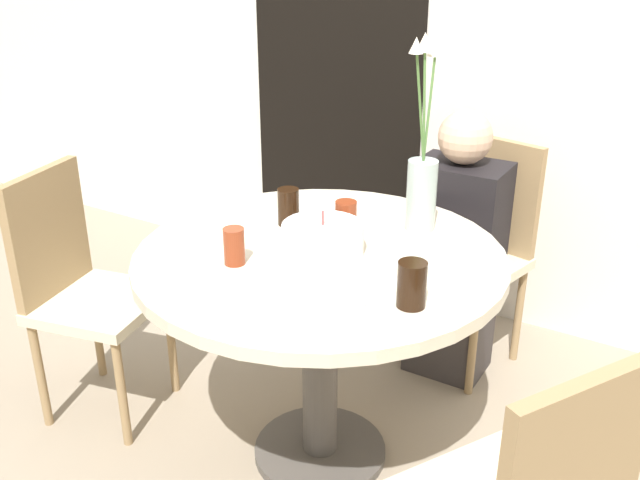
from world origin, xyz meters
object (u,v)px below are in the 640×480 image
at_px(chair_far_back, 79,280).
at_px(side_plate, 334,297).
at_px(chair_right_flank, 478,240).
at_px(person_guest, 455,256).
at_px(drink_glass_0, 346,217).
at_px(birthday_cake, 323,239).
at_px(flower_vase, 423,169).
at_px(drink_glass_2, 234,246).
at_px(drink_glass_3, 288,207).
at_px(drink_glass_1, 412,284).

distance_m(chair_far_back, side_plate, 1.11).
distance_m(chair_right_flank, person_guest, 0.16).
distance_m(chair_right_flank, drink_glass_0, 0.80).
xyz_separation_m(birthday_cake, side_plate, (0.17, -0.23, -0.04)).
bearing_deg(side_plate, drink_glass_0, 115.54).
distance_m(chair_far_back, flower_vase, 1.28).
xyz_separation_m(drink_glass_2, drink_glass_3, (-0.03, 0.34, 0.01)).
height_order(birthday_cake, side_plate, birthday_cake).
xyz_separation_m(chair_right_flank, side_plate, (-0.02, -1.13, 0.25)).
bearing_deg(drink_glass_0, chair_far_back, -157.01).
xyz_separation_m(chair_far_back, side_plate, (1.08, -0.04, 0.25)).
height_order(chair_right_flank, birthday_cake, chair_right_flank).
relative_size(drink_glass_1, person_guest, 0.12).
xyz_separation_m(birthday_cake, drink_glass_0, (-0.02, 0.18, 0.01)).
height_order(chair_right_flank, drink_glass_2, chair_right_flank).
bearing_deg(birthday_cake, side_plate, -52.81).
height_order(drink_glass_0, drink_glass_1, drink_glass_1).
distance_m(drink_glass_2, person_guest, 1.05).
distance_m(chair_far_back, person_guest, 1.42).
xyz_separation_m(chair_far_back, person_guest, (1.07, 0.93, -0.02)).
xyz_separation_m(birthday_cake, drink_glass_2, (-0.19, -0.19, 0.01)).
distance_m(chair_right_flank, birthday_cake, 0.96).
relative_size(chair_right_flank, person_guest, 0.85).
relative_size(chair_right_flank, side_plate, 4.99).
height_order(drink_glass_1, drink_glass_3, drink_glass_1).
bearing_deg(flower_vase, person_guest, 91.15).
distance_m(drink_glass_0, person_guest, 0.67).
height_order(side_plate, drink_glass_0, drink_glass_0).
height_order(drink_glass_0, person_guest, person_guest).
relative_size(side_plate, person_guest, 0.17).
relative_size(birthday_cake, drink_glass_3, 2.01).
bearing_deg(chair_right_flank, drink_glass_1, -67.66).
height_order(chair_far_back, flower_vase, flower_vase).
xyz_separation_m(drink_glass_1, person_guest, (-0.21, 0.90, -0.33)).
relative_size(chair_far_back, drink_glass_2, 8.32).
xyz_separation_m(chair_far_back, drink_glass_1, (1.27, 0.03, 0.31)).
bearing_deg(chair_right_flank, side_plate, -77.93).
distance_m(drink_glass_2, drink_glass_3, 0.34).
height_order(birthday_cake, flower_vase, flower_vase).
xyz_separation_m(flower_vase, drink_glass_0, (-0.19, -0.16, -0.15)).
xyz_separation_m(drink_glass_0, person_guest, (0.18, 0.56, -0.32)).
xyz_separation_m(side_plate, drink_glass_2, (-0.36, 0.04, 0.05)).
bearing_deg(drink_glass_3, drink_glass_1, -27.25).
xyz_separation_m(drink_glass_0, drink_glass_2, (-0.16, -0.38, 0.00)).
height_order(chair_right_flank, flower_vase, flower_vase).
distance_m(flower_vase, side_plate, 0.61).
height_order(birthday_cake, drink_glass_0, birthday_cake).
height_order(flower_vase, drink_glass_1, flower_vase).
xyz_separation_m(drink_glass_0, drink_glass_1, (0.39, -0.34, 0.01)).
relative_size(drink_glass_2, drink_glass_3, 0.90).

